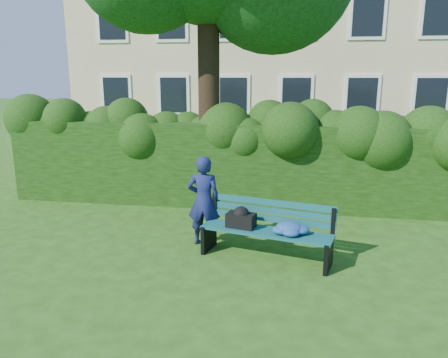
# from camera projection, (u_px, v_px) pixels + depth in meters

# --- Properties ---
(ground) EXTENTS (80.00, 80.00, 0.00)m
(ground) POSITION_uv_depth(u_px,v_px,m) (218.00, 240.00, 7.61)
(ground) COLOR #2A4815
(ground) RESTS_ON ground
(apartment_building) EXTENTS (16.00, 8.08, 12.00)m
(apartment_building) POSITION_uv_depth(u_px,v_px,m) (273.00, 1.00, 19.61)
(apartment_building) COLOR tan
(apartment_building) RESTS_ON ground
(hedge) EXTENTS (10.00, 1.00, 1.80)m
(hedge) POSITION_uv_depth(u_px,v_px,m) (236.00, 164.00, 9.51)
(hedge) COLOR black
(hedge) RESTS_ON ground
(park_bench) EXTENTS (2.11, 1.01, 0.89)m
(park_bench) POSITION_uv_depth(u_px,v_px,m) (268.00, 228.00, 6.75)
(park_bench) COLOR #114E55
(park_bench) RESTS_ON ground
(man_reading) EXTENTS (0.56, 0.36, 1.52)m
(man_reading) POSITION_uv_depth(u_px,v_px,m) (204.00, 201.00, 7.27)
(man_reading) COLOR #171E51
(man_reading) RESTS_ON ground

